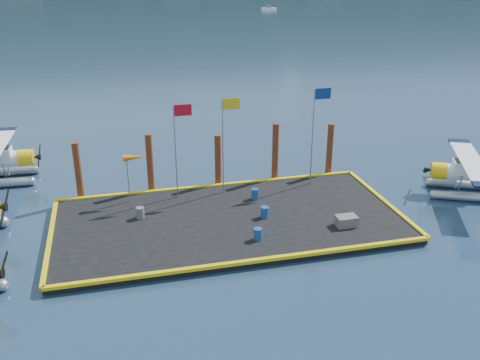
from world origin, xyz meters
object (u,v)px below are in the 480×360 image
object	(u,v)px
drum_0	(140,213)
flagpole_red	(178,137)
flagpole_blue	(316,122)
drum_5	(255,194)
flagpole_yellow	(226,132)
drum_3	(258,234)
windsock	(134,158)
piling_0	(78,173)
piling_1	(150,165)
piling_4	(330,151)
drum_1	(265,212)
seaplane_d	(475,175)
piling_3	(275,154)
piling_2	(218,162)
crate	(346,221)

from	to	relation	value
drum_0	flagpole_red	size ratio (longest dim) A/B	0.11
drum_0	flagpole_blue	world-z (taller)	flagpole_blue
drum_5	flagpole_yellow	bearing A→B (deg)	134.93
drum_3	windsock	size ratio (longest dim) A/B	0.21
drum_5	flagpole_blue	bearing A→B (deg)	18.80
piling_0	piling_1	xyz separation A→B (m)	(4.50, 0.00, 0.10)
piling_1	piling_4	size ratio (longest dim) A/B	1.05
drum_1	piling_0	xyz separation A→B (m)	(-10.56, 5.78, 1.27)
flagpole_red	piling_4	bearing A→B (deg)	8.43
seaplane_d	drum_1	world-z (taller)	seaplane_d
drum_5	windsock	xyz separation A→B (m)	(-7.25, 1.52, 2.49)
flagpole_blue	piling_1	size ratio (longest dim) A/B	1.55
drum_5	piling_1	bearing A→B (deg)	153.34
drum_1	piling_3	xyz separation A→B (m)	(2.44, 5.78, 1.42)
piling_1	piling_2	bearing A→B (deg)	0.00
flagpole_red	piling_3	bearing A→B (deg)	13.25
seaplane_d	drum_0	distance (m)	21.60
seaplane_d	drum_5	distance (m)	14.47
drum_1	drum_3	world-z (taller)	drum_1
flagpole_blue	windsock	bearing A→B (deg)	180.00
flagpole_red	piling_2	distance (m)	4.07
piling_2	seaplane_d	bearing A→B (deg)	-17.82
flagpole_blue	piling_2	world-z (taller)	flagpole_blue
seaplane_d	drum_3	size ratio (longest dim) A/B	13.34
flagpole_blue	piling_0	distance (m)	15.51
crate	flagpole_blue	world-z (taller)	flagpole_blue
piling_1	drum_1	bearing A→B (deg)	-43.67
piling_0	piling_4	size ratio (longest dim) A/B	1.00
drum_1	piling_1	size ratio (longest dim) A/B	0.16
flagpole_red	piling_2	size ratio (longest dim) A/B	1.58
flagpole_red	flagpole_blue	distance (m)	8.99
windsock	piling_2	world-z (taller)	piling_2
drum_0	flagpole_red	xyz separation A→B (m)	(2.74, 2.51, 3.66)
drum_5	piling_0	bearing A→B (deg)	163.76
flagpole_yellow	piling_4	bearing A→B (deg)	11.60
drum_1	piling_4	size ratio (longest dim) A/B	0.17
flagpole_yellow	windsock	size ratio (longest dim) A/B	1.99
drum_1	crate	size ratio (longest dim) A/B	0.56
windsock	drum_0	bearing A→B (deg)	-90.24
seaplane_d	drum_5	size ratio (longest dim) A/B	13.11
drum_1	drum_3	distance (m)	2.74
flagpole_red	piling_2	bearing A→B (deg)	29.80
seaplane_d	piling_3	bearing A→B (deg)	91.55
drum_3	flagpole_red	world-z (taller)	flagpole_red
flagpole_yellow	piling_2	bearing A→B (deg)	97.21
flagpole_yellow	windsock	bearing A→B (deg)	180.00
piling_4	flagpole_yellow	bearing A→B (deg)	-168.40
piling_3	drum_0	bearing A→B (deg)	-156.66
crate	drum_1	bearing A→B (deg)	152.76
piling_0	drum_3	bearing A→B (deg)	-41.27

